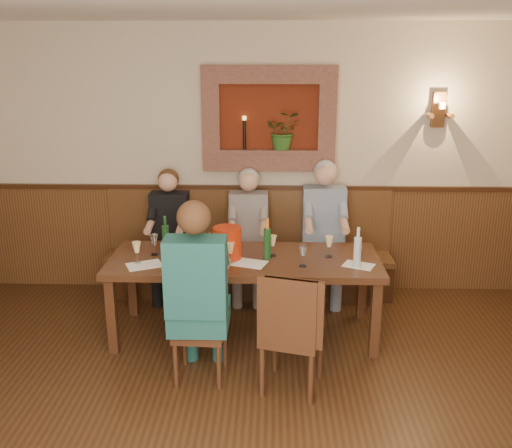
% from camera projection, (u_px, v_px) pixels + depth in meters
% --- Properties ---
extents(room_shell, '(6.04, 6.04, 2.82)m').
position_uv_depth(room_shell, '(226.00, 176.00, 2.97)').
color(room_shell, '#C6B696').
rests_on(room_shell, ground).
extents(wainscoting, '(6.02, 6.02, 1.15)m').
position_uv_depth(wainscoting, '(229.00, 393.00, 3.35)').
color(wainscoting, '#4B2B15').
rests_on(wainscoting, ground).
extents(wall_niche, '(1.36, 0.30, 1.06)m').
position_uv_depth(wall_niche, '(273.00, 124.00, 5.80)').
color(wall_niche, '#601F0D').
rests_on(wall_niche, ground).
extents(wall_sconce, '(0.25, 0.20, 0.35)m').
position_uv_depth(wall_sconce, '(439.00, 111.00, 5.70)').
color(wall_sconce, '#4B2B15').
rests_on(wall_sconce, ground).
extents(dining_table, '(2.40, 0.90, 0.75)m').
position_uv_depth(dining_table, '(245.00, 266.00, 5.09)').
color(dining_table, '#3B2011').
rests_on(dining_table, ground).
extents(bench, '(3.00, 0.45, 1.11)m').
position_uv_depth(bench, '(249.00, 264.00, 6.10)').
color(bench, '#381E0F').
rests_on(bench, ground).
extents(chair_near_left, '(0.41, 0.41, 0.89)m').
position_uv_depth(chair_near_left, '(200.00, 349.00, 4.50)').
color(chair_near_left, '#3B2011').
rests_on(chair_near_left, ground).
extents(chair_near_right, '(0.53, 0.53, 0.98)m').
position_uv_depth(chair_near_right, '(291.00, 355.00, 4.35)').
color(chair_near_right, '#3B2011').
rests_on(chair_near_right, ground).
extents(person_bench_left, '(0.39, 0.48, 1.36)m').
position_uv_depth(person_bench_left, '(170.00, 246.00, 5.95)').
color(person_bench_left, black).
rests_on(person_bench_left, ground).
extents(person_bench_mid, '(0.40, 0.49, 1.37)m').
position_uv_depth(person_bench_mid, '(249.00, 246.00, 5.93)').
color(person_bench_mid, '#635E5A').
rests_on(person_bench_mid, ground).
extents(person_bench_right, '(0.44, 0.53, 1.46)m').
position_uv_depth(person_bench_right, '(324.00, 244.00, 5.89)').
color(person_bench_right, navy).
rests_on(person_bench_right, ground).
extents(person_chair_front, '(0.45, 0.56, 1.50)m').
position_uv_depth(person_chair_front, '(199.00, 307.00, 4.37)').
color(person_chair_front, navy).
rests_on(person_chair_front, ground).
extents(spittoon_bucket, '(0.33, 0.33, 0.29)m').
position_uv_depth(spittoon_bucket, '(227.00, 243.00, 5.02)').
color(spittoon_bucket, red).
rests_on(spittoon_bucket, dining_table).
extents(wine_bottle_green_a, '(0.08, 0.08, 0.37)m').
position_uv_depth(wine_bottle_green_a, '(267.00, 243.00, 5.01)').
color(wine_bottle_green_a, '#19471E').
rests_on(wine_bottle_green_a, dining_table).
extents(wine_bottle_green_b, '(0.08, 0.08, 0.36)m').
position_uv_depth(wine_bottle_green_b, '(166.00, 239.00, 5.12)').
color(wine_bottle_green_b, '#19471E').
rests_on(wine_bottle_green_b, dining_table).
extents(water_bottle, '(0.08, 0.08, 0.35)m').
position_uv_depth(water_bottle, '(357.00, 251.00, 4.81)').
color(water_bottle, silver).
rests_on(water_bottle, dining_table).
extents(tasting_sheet_a, '(0.35, 0.31, 0.00)m').
position_uv_depth(tasting_sheet_a, '(144.00, 265.00, 4.89)').
color(tasting_sheet_a, white).
rests_on(tasting_sheet_a, dining_table).
extents(tasting_sheet_b, '(0.35, 0.30, 0.00)m').
position_uv_depth(tasting_sheet_b, '(249.00, 263.00, 4.94)').
color(tasting_sheet_b, white).
rests_on(tasting_sheet_b, dining_table).
extents(tasting_sheet_c, '(0.30, 0.27, 0.00)m').
position_uv_depth(tasting_sheet_c, '(359.00, 265.00, 4.89)').
color(tasting_sheet_c, white).
rests_on(tasting_sheet_c, dining_table).
extents(tasting_sheet_d, '(0.30, 0.27, 0.00)m').
position_uv_depth(tasting_sheet_d, '(190.00, 269.00, 4.82)').
color(tasting_sheet_d, white).
rests_on(tasting_sheet_d, dining_table).
extents(wine_glass_0, '(0.08, 0.08, 0.19)m').
position_uv_depth(wine_glass_0, '(137.00, 253.00, 4.92)').
color(wine_glass_0, '#FFE398').
rests_on(wine_glass_0, dining_table).
extents(wine_glass_1, '(0.08, 0.08, 0.19)m').
position_uv_depth(wine_glass_1, '(154.00, 245.00, 5.12)').
color(wine_glass_1, white).
rests_on(wine_glass_1, dining_table).
extents(wine_glass_2, '(0.08, 0.08, 0.19)m').
position_uv_depth(wine_glass_2, '(186.00, 256.00, 4.82)').
color(wine_glass_2, '#FFE398').
rests_on(wine_glass_2, dining_table).
extents(wine_glass_3, '(0.08, 0.08, 0.19)m').
position_uv_depth(wine_glass_3, '(209.00, 244.00, 5.14)').
color(wine_glass_3, white).
rests_on(wine_glass_3, dining_table).
extents(wine_glass_4, '(0.08, 0.08, 0.19)m').
position_uv_depth(wine_glass_4, '(230.00, 253.00, 4.90)').
color(wine_glass_4, '#FFE398').
rests_on(wine_glass_4, dining_table).
extents(wine_glass_5, '(0.08, 0.08, 0.19)m').
position_uv_depth(wine_glass_5, '(272.00, 246.00, 5.09)').
color(wine_glass_5, '#FFE398').
rests_on(wine_glass_5, dining_table).
extents(wine_glass_6, '(0.08, 0.08, 0.19)m').
position_uv_depth(wine_glass_6, '(303.00, 256.00, 4.84)').
color(wine_glass_6, white).
rests_on(wine_glass_6, dining_table).
extents(wine_glass_7, '(0.08, 0.08, 0.19)m').
position_uv_depth(wine_glass_7, '(329.00, 247.00, 5.07)').
color(wine_glass_7, '#FFE398').
rests_on(wine_glass_7, dining_table).
extents(wine_glass_8, '(0.08, 0.08, 0.19)m').
position_uv_depth(wine_glass_8, '(358.00, 257.00, 4.82)').
color(wine_glass_8, white).
rests_on(wine_glass_8, dining_table).
extents(wine_glass_9, '(0.08, 0.08, 0.19)m').
position_uv_depth(wine_glass_9, '(215.00, 261.00, 4.71)').
color(wine_glass_9, '#FFE398').
rests_on(wine_glass_9, dining_table).
extents(wine_glass_10, '(0.08, 0.08, 0.19)m').
position_uv_depth(wine_glass_10, '(233.00, 248.00, 5.03)').
color(wine_glass_10, '#FFE398').
rests_on(wine_glass_10, dining_table).
extents(wine_glass_11, '(0.08, 0.08, 0.19)m').
position_uv_depth(wine_glass_11, '(195.00, 248.00, 5.04)').
color(wine_glass_11, '#FFE398').
rests_on(wine_glass_11, dining_table).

